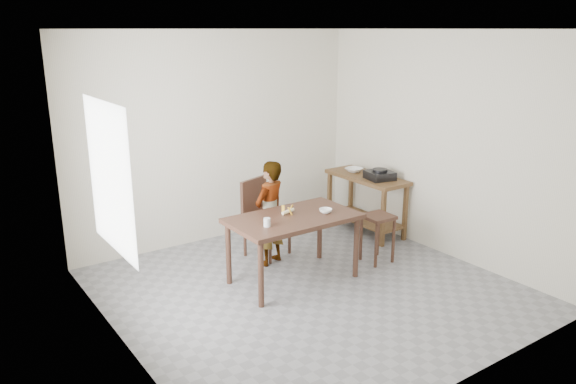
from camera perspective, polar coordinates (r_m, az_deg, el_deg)
floor at (r=6.15m, az=2.17°, el=-10.03°), size 4.00×4.00×0.04m
ceiling at (r=5.51m, az=2.49°, el=16.43°), size 4.00×4.00×0.04m
wall_back at (r=7.35m, az=-7.30°, el=5.53°), size 4.00×0.04×2.70m
wall_front at (r=4.31m, az=18.79°, el=-2.92°), size 4.00×0.04×2.70m
wall_left at (r=4.77m, az=-17.38°, el=-0.97°), size 0.04×4.00×2.70m
wall_right at (r=7.06m, az=15.53°, el=4.62°), size 0.04×4.00×2.70m
window_pane at (r=4.93m, az=-17.70°, el=1.36°), size 0.02×1.10×1.30m
dining_table at (r=6.21m, az=0.53°, el=-5.76°), size 1.40×0.80×0.75m
prep_counter at (r=7.74m, az=7.91°, el=-1.19°), size 0.50×1.20×0.80m
child at (r=6.57m, az=-1.87°, el=-2.17°), size 0.53×0.43×1.25m
dining_chair at (r=6.86m, az=-2.14°, el=-2.70°), size 0.58×0.58×0.95m
stool at (r=6.82m, az=9.05°, el=-4.66°), size 0.34×0.34×0.58m
glass_tumbler at (r=5.76m, az=-2.15°, el=-3.10°), size 0.09×0.09×0.09m
small_bowl at (r=6.20m, az=3.85°, el=-1.91°), size 0.19×0.19×0.05m
banana at (r=6.15m, az=-0.00°, el=-1.93°), size 0.20×0.15×0.06m
serving_bowl at (r=7.80m, az=6.73°, el=2.25°), size 0.27×0.27×0.06m
gas_burner at (r=7.46m, az=9.30°, el=1.69°), size 0.39×0.39×0.11m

